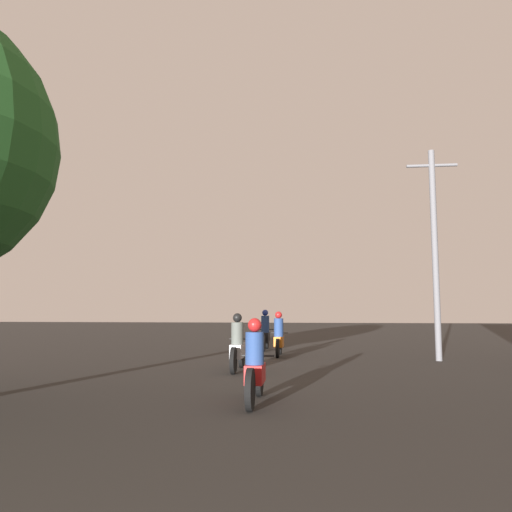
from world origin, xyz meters
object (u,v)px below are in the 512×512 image
Objects in this scene: motorcycle_orange at (279,338)px; utility_pole_far at (435,248)px; motorcycle_red at (255,368)px; motorcycle_black at (265,334)px; motorcycle_silver at (238,348)px.

utility_pole_far is at bearing -9.05° from motorcycle_orange.
motorcycle_orange is at bearing 97.26° from motorcycle_red.
motorcycle_black is at bearing 149.02° from utility_pole_far.
utility_pole_far reaches higher than motorcycle_red.
motorcycle_black is at bearing 97.75° from motorcycle_silver.
motorcycle_silver is at bearing -151.41° from utility_pole_far.
motorcycle_red is at bearing -122.64° from utility_pole_far.
utility_pole_far is (5.89, 3.21, 2.94)m from motorcycle_silver.
motorcycle_red is 1.01× the size of motorcycle_black.
motorcycle_silver reaches higher than motorcycle_red.
utility_pole_far is (4.91, 7.67, 2.95)m from motorcycle_red.
motorcycle_black reaches higher than motorcycle_orange.
motorcycle_silver is at bearing 108.46° from motorcycle_red.
motorcycle_silver is 4.28m from motorcycle_orange.
utility_pole_far is at bearing 37.17° from motorcycle_silver.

